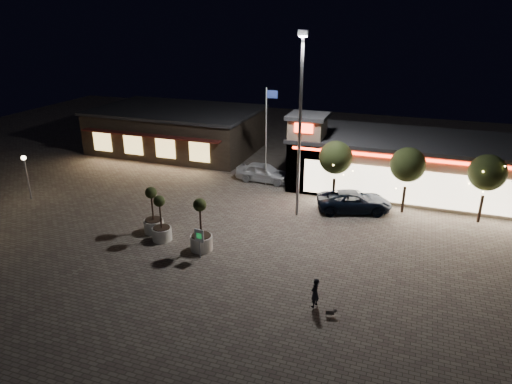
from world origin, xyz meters
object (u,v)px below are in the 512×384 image
(pickup_truck, at_px, (354,201))
(planter_left, at_px, (153,218))
(planter_mid, at_px, (161,226))
(pedestrian, at_px, (315,293))
(valet_sign, at_px, (199,238))
(white_sedan, at_px, (263,172))

(pickup_truck, relative_size, planter_left, 1.69)
(planter_left, xyz_separation_m, planter_mid, (1.06, -0.79, -0.04))
(pedestrian, bearing_deg, planter_left, -91.78)
(pedestrian, distance_m, planter_mid, 11.21)
(pickup_truck, distance_m, valet_sign, 12.39)
(pickup_truck, height_order, white_sedan, white_sedan)
(white_sedan, distance_m, pedestrian, 17.92)
(planter_mid, bearing_deg, white_sedan, 78.38)
(pickup_truck, relative_size, planter_mid, 1.76)
(pickup_truck, xyz_separation_m, planter_left, (-11.74, -7.84, 0.23))
(pedestrian, distance_m, valet_sign, 7.71)
(pickup_truck, relative_size, white_sedan, 1.13)
(planter_left, xyz_separation_m, valet_sign, (4.34, -2.08, 0.32))
(white_sedan, bearing_deg, pedestrian, -150.92)
(white_sedan, distance_m, planter_left, 12.11)
(planter_left, height_order, planter_mid, planter_left)
(planter_left, height_order, valet_sign, planter_left)
(planter_left, distance_m, planter_mid, 1.32)
(white_sedan, height_order, planter_mid, planter_mid)
(pedestrian, bearing_deg, valet_sign, -88.81)
(white_sedan, relative_size, planter_left, 1.50)
(pedestrian, bearing_deg, planter_mid, -89.94)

